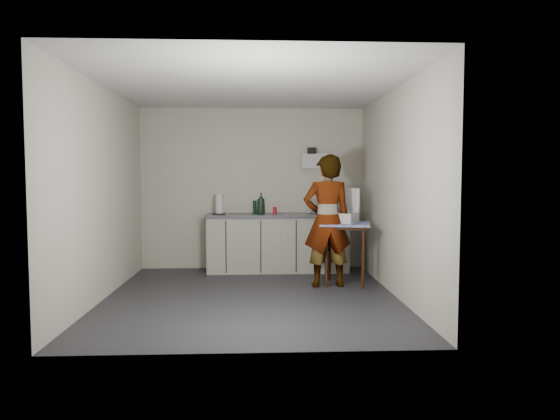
{
  "coord_description": "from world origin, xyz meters",
  "views": [
    {
      "loc": [
        0.08,
        -6.14,
        1.49
      ],
      "look_at": [
        0.38,
        0.45,
        1.05
      ],
      "focal_mm": 32.0,
      "sensor_mm": 36.0,
      "label": 1
    }
  ],
  "objects_px": {
    "side_table": "(346,231)",
    "dark_bottle": "(255,207)",
    "kitchen_counter": "(278,244)",
    "bakery_box": "(344,215)",
    "dish_rack": "(315,210)",
    "paper_towel": "(219,205)",
    "soap_bottle": "(261,203)",
    "soda_can": "(275,210)",
    "standing_man": "(327,221)"
  },
  "relations": [
    {
      "from": "dish_rack",
      "to": "dark_bottle",
      "type": "bearing_deg",
      "value": -179.85
    },
    {
      "from": "soap_bottle",
      "to": "soda_can",
      "type": "bearing_deg",
      "value": 0.63
    },
    {
      "from": "kitchen_counter",
      "to": "dish_rack",
      "type": "bearing_deg",
      "value": 5.42
    },
    {
      "from": "paper_towel",
      "to": "dish_rack",
      "type": "distance_m",
      "value": 1.52
    },
    {
      "from": "side_table",
      "to": "dish_rack",
      "type": "xyz_separation_m",
      "value": [
        -0.29,
        1.09,
        0.22
      ]
    },
    {
      "from": "soda_can",
      "to": "paper_towel",
      "type": "relative_size",
      "value": 0.34
    },
    {
      "from": "dark_bottle",
      "to": "bakery_box",
      "type": "height_order",
      "value": "bakery_box"
    },
    {
      "from": "dark_bottle",
      "to": "paper_towel",
      "type": "height_order",
      "value": "paper_towel"
    },
    {
      "from": "dish_rack",
      "to": "bakery_box",
      "type": "relative_size",
      "value": 0.74
    },
    {
      "from": "standing_man",
      "to": "bakery_box",
      "type": "relative_size",
      "value": 3.76
    },
    {
      "from": "standing_man",
      "to": "soap_bottle",
      "type": "height_order",
      "value": "standing_man"
    },
    {
      "from": "kitchen_counter",
      "to": "paper_towel",
      "type": "height_order",
      "value": "paper_towel"
    },
    {
      "from": "kitchen_counter",
      "to": "paper_towel",
      "type": "xyz_separation_m",
      "value": [
        -0.91,
        -0.07,
        0.63
      ]
    },
    {
      "from": "soap_bottle",
      "to": "paper_towel",
      "type": "distance_m",
      "value": 0.65
    },
    {
      "from": "standing_man",
      "to": "bakery_box",
      "type": "bearing_deg",
      "value": -150.31
    },
    {
      "from": "bakery_box",
      "to": "kitchen_counter",
      "type": "bearing_deg",
      "value": 161.88
    },
    {
      "from": "dark_bottle",
      "to": "bakery_box",
      "type": "xyz_separation_m",
      "value": [
        1.24,
        -1.03,
        -0.05
      ]
    },
    {
      "from": "side_table",
      "to": "soda_can",
      "type": "height_order",
      "value": "soda_can"
    },
    {
      "from": "standing_man",
      "to": "soap_bottle",
      "type": "relative_size",
      "value": 5.33
    },
    {
      "from": "kitchen_counter",
      "to": "soda_can",
      "type": "height_order",
      "value": "soda_can"
    },
    {
      "from": "soda_can",
      "to": "kitchen_counter",
      "type": "bearing_deg",
      "value": 4.22
    },
    {
      "from": "side_table",
      "to": "dark_bottle",
      "type": "xyz_separation_m",
      "value": [
        -1.26,
        1.09,
        0.27
      ]
    },
    {
      "from": "side_table",
      "to": "soap_bottle",
      "type": "height_order",
      "value": "soap_bottle"
    },
    {
      "from": "kitchen_counter",
      "to": "side_table",
      "type": "height_order",
      "value": "kitchen_counter"
    },
    {
      "from": "kitchen_counter",
      "to": "soap_bottle",
      "type": "bearing_deg",
      "value": -178.72
    },
    {
      "from": "dark_bottle",
      "to": "paper_towel",
      "type": "distance_m",
      "value": 0.57
    },
    {
      "from": "standing_man",
      "to": "bakery_box",
      "type": "height_order",
      "value": "standing_man"
    },
    {
      "from": "kitchen_counter",
      "to": "dark_bottle",
      "type": "height_order",
      "value": "dark_bottle"
    },
    {
      "from": "bakery_box",
      "to": "standing_man",
      "type": "bearing_deg",
      "value": -116.3
    },
    {
      "from": "dark_bottle",
      "to": "side_table",
      "type": "bearing_deg",
      "value": -40.75
    },
    {
      "from": "side_table",
      "to": "standing_man",
      "type": "distance_m",
      "value": 0.34
    },
    {
      "from": "kitchen_counter",
      "to": "side_table",
      "type": "xyz_separation_m",
      "value": [
        0.9,
        -1.03,
        0.32
      ]
    },
    {
      "from": "dark_bottle",
      "to": "paper_towel",
      "type": "xyz_separation_m",
      "value": [
        -0.55,
        -0.12,
        0.05
      ]
    },
    {
      "from": "soda_can",
      "to": "bakery_box",
      "type": "bearing_deg",
      "value": -46.38
    },
    {
      "from": "side_table",
      "to": "bakery_box",
      "type": "relative_size",
      "value": 1.8
    },
    {
      "from": "soap_bottle",
      "to": "dish_rack",
      "type": "xyz_separation_m",
      "value": [
        0.87,
        0.06,
        -0.11
      ]
    },
    {
      "from": "soap_bottle",
      "to": "bakery_box",
      "type": "xyz_separation_m",
      "value": [
        1.15,
        -0.97,
        -0.11
      ]
    },
    {
      "from": "side_table",
      "to": "dark_bottle",
      "type": "bearing_deg",
      "value": 151.5
    },
    {
      "from": "kitchen_counter",
      "to": "soda_can",
      "type": "distance_m",
      "value": 0.54
    },
    {
      "from": "standing_man",
      "to": "dish_rack",
      "type": "relative_size",
      "value": 5.11
    },
    {
      "from": "standing_man",
      "to": "paper_towel",
      "type": "height_order",
      "value": "standing_man"
    },
    {
      "from": "dish_rack",
      "to": "soda_can",
      "type": "bearing_deg",
      "value": -174.66
    },
    {
      "from": "paper_towel",
      "to": "dish_rack",
      "type": "relative_size",
      "value": 0.91
    },
    {
      "from": "standing_man",
      "to": "bakery_box",
      "type": "xyz_separation_m",
      "value": [
        0.26,
        0.17,
        0.07
      ]
    },
    {
      "from": "kitchen_counter",
      "to": "dark_bottle",
      "type": "xyz_separation_m",
      "value": [
        -0.36,
        0.05,
        0.59
      ]
    },
    {
      "from": "dish_rack",
      "to": "bakery_box",
      "type": "distance_m",
      "value": 1.07
    },
    {
      "from": "kitchen_counter",
      "to": "standing_man",
      "type": "distance_m",
      "value": 1.39
    },
    {
      "from": "paper_towel",
      "to": "bakery_box",
      "type": "relative_size",
      "value": 0.67
    },
    {
      "from": "side_table",
      "to": "paper_towel",
      "type": "distance_m",
      "value": 2.08
    },
    {
      "from": "dark_bottle",
      "to": "kitchen_counter",
      "type": "bearing_deg",
      "value": -8.6
    }
  ]
}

